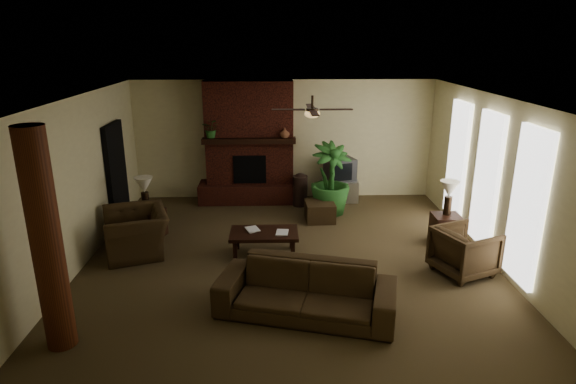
{
  "coord_description": "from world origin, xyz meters",
  "views": [
    {
      "loc": [
        -0.25,
        -7.74,
        3.71
      ],
      "look_at": [
        0.0,
        0.4,
        1.1
      ],
      "focal_mm": 30.13,
      "sensor_mm": 36.0,
      "label": 1
    }
  ],
  "objects_px": {
    "tv_stand": "(340,190)",
    "armchair_right": "(465,249)",
    "sofa": "(306,283)",
    "lamp_right": "(449,191)",
    "floor_plant": "(330,194)",
    "log_column": "(46,242)",
    "armchair_left": "(136,225)",
    "coffee_table": "(264,235)",
    "ottoman": "(320,211)",
    "side_table_right": "(446,229)",
    "side_table_left": "(149,223)",
    "lamp_left": "(144,187)",
    "floor_vase": "(300,187)"
  },
  "relations": [
    {
      "from": "tv_stand",
      "to": "armchair_right",
      "type": "bearing_deg",
      "value": -65.09
    },
    {
      "from": "sofa",
      "to": "lamp_right",
      "type": "distance_m",
      "value": 3.75
    },
    {
      "from": "floor_plant",
      "to": "lamp_right",
      "type": "xyz_separation_m",
      "value": [
        2.01,
        -1.62,
        0.56
      ]
    },
    {
      "from": "sofa",
      "to": "log_column",
      "type": "bearing_deg",
      "value": -153.72
    },
    {
      "from": "armchair_left",
      "to": "tv_stand",
      "type": "xyz_separation_m",
      "value": [
        4.03,
        2.81,
        -0.28
      ]
    },
    {
      "from": "log_column",
      "to": "coffee_table",
      "type": "xyz_separation_m",
      "value": [
        2.52,
        2.59,
        -1.03
      ]
    },
    {
      "from": "log_column",
      "to": "lamp_right",
      "type": "height_order",
      "value": "log_column"
    },
    {
      "from": "sofa",
      "to": "ottoman",
      "type": "distance_m",
      "value": 3.67
    },
    {
      "from": "side_table_right",
      "to": "coffee_table",
      "type": "bearing_deg",
      "value": -173.18
    },
    {
      "from": "side_table_right",
      "to": "side_table_left",
      "type": "bearing_deg",
      "value": 175.21
    },
    {
      "from": "lamp_left",
      "to": "ottoman",
      "type": "bearing_deg",
      "value": 12.23
    },
    {
      "from": "log_column",
      "to": "armchair_right",
      "type": "bearing_deg",
      "value": 16.83
    },
    {
      "from": "armchair_right",
      "to": "tv_stand",
      "type": "distance_m",
      "value": 4.1
    },
    {
      "from": "sofa",
      "to": "side_table_left",
      "type": "relative_size",
      "value": 4.47
    },
    {
      "from": "lamp_right",
      "to": "ottoman",
      "type": "bearing_deg",
      "value": 152.44
    },
    {
      "from": "coffee_table",
      "to": "lamp_right",
      "type": "distance_m",
      "value": 3.51
    },
    {
      "from": "armchair_left",
      "to": "lamp_left",
      "type": "bearing_deg",
      "value": 160.53
    },
    {
      "from": "sofa",
      "to": "armchair_left",
      "type": "relative_size",
      "value": 2.03
    },
    {
      "from": "sofa",
      "to": "tv_stand",
      "type": "bearing_deg",
      "value": 92.14
    },
    {
      "from": "log_column",
      "to": "lamp_left",
      "type": "distance_m",
      "value": 3.52
    },
    {
      "from": "coffee_table",
      "to": "floor_vase",
      "type": "distance_m",
      "value": 2.75
    },
    {
      "from": "lamp_left",
      "to": "lamp_right",
      "type": "bearing_deg",
      "value": -4.39
    },
    {
      "from": "armchair_right",
      "to": "lamp_left",
      "type": "height_order",
      "value": "lamp_left"
    },
    {
      "from": "floor_plant",
      "to": "armchair_right",
      "type": "bearing_deg",
      "value": -57.37
    },
    {
      "from": "lamp_left",
      "to": "lamp_right",
      "type": "height_order",
      "value": "same"
    },
    {
      "from": "log_column",
      "to": "ottoman",
      "type": "relative_size",
      "value": 4.67
    },
    {
      "from": "floor_vase",
      "to": "floor_plant",
      "type": "distance_m",
      "value": 0.83
    },
    {
      "from": "sofa",
      "to": "armchair_left",
      "type": "height_order",
      "value": "armchair_left"
    },
    {
      "from": "coffee_table",
      "to": "lamp_left",
      "type": "height_order",
      "value": "lamp_left"
    },
    {
      "from": "coffee_table",
      "to": "side_table_right",
      "type": "relative_size",
      "value": 2.18
    },
    {
      "from": "side_table_left",
      "to": "lamp_right",
      "type": "relative_size",
      "value": 0.85
    },
    {
      "from": "floor_plant",
      "to": "ottoman",
      "type": "bearing_deg",
      "value": -119.78
    },
    {
      "from": "lamp_left",
      "to": "floor_plant",
      "type": "bearing_deg",
      "value": 17.82
    },
    {
      "from": "lamp_right",
      "to": "sofa",
      "type": "bearing_deg",
      "value": -139.1
    },
    {
      "from": "log_column",
      "to": "lamp_left",
      "type": "xyz_separation_m",
      "value": [
        0.24,
        3.49,
        -0.4
      ]
    },
    {
      "from": "sofa",
      "to": "armchair_left",
      "type": "distance_m",
      "value": 3.59
    },
    {
      "from": "floor_plant",
      "to": "lamp_left",
      "type": "xyz_separation_m",
      "value": [
        -3.69,
        -1.19,
        0.56
      ]
    },
    {
      "from": "armchair_right",
      "to": "lamp_left",
      "type": "xyz_separation_m",
      "value": [
        -5.56,
        1.74,
        0.57
      ]
    },
    {
      "from": "armchair_left",
      "to": "ottoman",
      "type": "bearing_deg",
      "value": 94.34
    },
    {
      "from": "armchair_left",
      "to": "tv_stand",
      "type": "bearing_deg",
      "value": 105.73
    },
    {
      "from": "floor_vase",
      "to": "log_column",
      "type": "bearing_deg",
      "value": -122.34
    },
    {
      "from": "log_column",
      "to": "lamp_left",
      "type": "bearing_deg",
      "value": 86.11
    },
    {
      "from": "coffee_table",
      "to": "side_table_left",
      "type": "height_order",
      "value": "side_table_left"
    },
    {
      "from": "floor_plant",
      "to": "lamp_left",
      "type": "distance_m",
      "value": 3.91
    },
    {
      "from": "armchair_right",
      "to": "armchair_left",
      "type": "bearing_deg",
      "value": 57.03
    },
    {
      "from": "ottoman",
      "to": "tv_stand",
      "type": "xyz_separation_m",
      "value": [
        0.59,
        1.32,
        0.05
      ]
    },
    {
      "from": "tv_stand",
      "to": "armchair_left",
      "type": "bearing_deg",
      "value": -142.16
    },
    {
      "from": "sofa",
      "to": "floor_plant",
      "type": "xyz_separation_m",
      "value": [
        0.79,
        4.06,
        -0.04
      ]
    },
    {
      "from": "log_column",
      "to": "armchair_left",
      "type": "distance_m",
      "value": 2.88
    },
    {
      "from": "armchair_left",
      "to": "ottoman",
      "type": "xyz_separation_m",
      "value": [
        3.44,
        1.49,
        -0.33
      ]
    }
  ]
}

